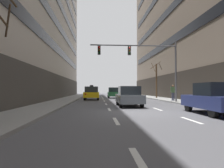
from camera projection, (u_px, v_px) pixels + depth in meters
name	position (u px, v px, depth m)	size (l,w,h in m)	color
ground_plane	(140.00, 113.00, 11.77)	(120.00, 120.00, 0.00)	#515156
sidewalk_left	(28.00, 112.00, 11.32)	(2.75, 80.00, 0.14)	gray
lane_stripe_l1_s2	(141.00, 164.00, 3.67)	(0.16, 2.00, 0.01)	silver
lane_stripe_l1_s3	(116.00, 121.00, 8.66)	(0.16, 2.00, 0.01)	silver
lane_stripe_l1_s4	(109.00, 109.00, 13.64)	(0.16, 2.00, 0.01)	silver
lane_stripe_l1_s5	(106.00, 104.00, 18.63)	(0.16, 2.00, 0.01)	silver
lane_stripe_l1_s6	(104.00, 101.00, 23.62)	(0.16, 2.00, 0.01)	silver
lane_stripe_l1_s7	(103.00, 99.00, 28.60)	(0.16, 2.00, 0.01)	silver
lane_stripe_l1_s8	(102.00, 98.00, 33.59)	(0.16, 2.00, 0.01)	silver
lane_stripe_l1_s9	(102.00, 96.00, 38.57)	(0.16, 2.00, 0.01)	silver
lane_stripe_l1_s10	(101.00, 96.00, 43.56)	(0.16, 2.00, 0.01)	silver
lane_stripe_l2_s3	(191.00, 120.00, 8.89)	(0.16, 2.00, 0.01)	silver
lane_stripe_l2_s4	(157.00, 109.00, 13.88)	(0.16, 2.00, 0.01)	silver
lane_stripe_l2_s5	(142.00, 104.00, 18.86)	(0.16, 2.00, 0.01)	silver
lane_stripe_l2_s6	(132.00, 101.00, 23.85)	(0.16, 2.00, 0.01)	silver
lane_stripe_l2_s7	(126.00, 99.00, 28.83)	(0.16, 2.00, 0.01)	silver
lane_stripe_l2_s8	(122.00, 97.00, 33.82)	(0.16, 2.00, 0.01)	silver
lane_stripe_l2_s9	(119.00, 96.00, 38.80)	(0.16, 2.00, 0.01)	silver
lane_stripe_l2_s10	(116.00, 96.00, 43.79)	(0.16, 2.00, 0.01)	silver
car_driving_0	(129.00, 97.00, 15.99)	(1.79, 4.23, 1.58)	black
taxi_driving_1	(92.00, 93.00, 26.34)	(1.91, 4.53, 1.88)	black
car_driving_2	(114.00, 93.00, 31.46)	(1.90, 4.37, 1.63)	black
car_parked_1	(215.00, 99.00, 10.98)	(1.99, 4.56, 1.69)	black
traffic_signal_0	(146.00, 58.00, 20.05)	(8.50, 0.34, 5.96)	#4C4C51
street_tree_1	(156.00, 79.00, 29.36)	(1.55, 1.75, 5.33)	#4C3823
pedestrian_1	(173.00, 91.00, 21.83)	(0.53, 0.24, 1.69)	#383D59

